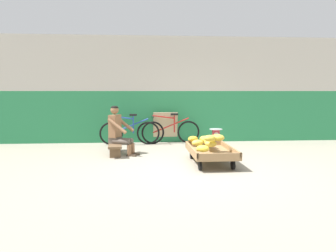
{
  "coord_description": "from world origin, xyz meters",
  "views": [
    {
      "loc": [
        -0.83,
        -5.62,
        1.48
      ],
      "look_at": [
        -0.37,
        0.75,
        0.75
      ],
      "focal_mm": 32.76,
      "sensor_mm": 36.0,
      "label": 1
    }
  ],
  "objects_px": {
    "vendor_seated": "(118,130)",
    "shopping_bag": "(214,153)",
    "bicycle_far_left": "(171,131)",
    "banana_cart": "(211,152)",
    "plastic_crate": "(216,147)",
    "bicycle_near_left": "(130,132)",
    "weighing_scale": "(216,135)",
    "sign_board": "(165,127)",
    "low_bench": "(115,146)"
  },
  "relations": [
    {
      "from": "vendor_seated",
      "to": "bicycle_far_left",
      "type": "bearing_deg",
      "value": 46.59
    },
    {
      "from": "vendor_seated",
      "to": "shopping_bag",
      "type": "relative_size",
      "value": 4.75
    },
    {
      "from": "weighing_scale",
      "to": "bicycle_near_left",
      "type": "distance_m",
      "value": 2.51
    },
    {
      "from": "vendor_seated",
      "to": "bicycle_near_left",
      "type": "distance_m",
      "value": 1.33
    },
    {
      "from": "low_bench",
      "to": "vendor_seated",
      "type": "height_order",
      "value": "vendor_seated"
    },
    {
      "from": "weighing_scale",
      "to": "vendor_seated",
      "type": "bearing_deg",
      "value": 178.27
    },
    {
      "from": "plastic_crate",
      "to": "weighing_scale",
      "type": "distance_m",
      "value": 0.3
    },
    {
      "from": "low_bench",
      "to": "sign_board",
      "type": "bearing_deg",
      "value": 51.14
    },
    {
      "from": "plastic_crate",
      "to": "bicycle_near_left",
      "type": "relative_size",
      "value": 0.22
    },
    {
      "from": "banana_cart",
      "to": "bicycle_near_left",
      "type": "bearing_deg",
      "value": 126.77
    },
    {
      "from": "weighing_scale",
      "to": "banana_cart",
      "type": "bearing_deg",
      "value": -108.37
    },
    {
      "from": "banana_cart",
      "to": "sign_board",
      "type": "bearing_deg",
      "value": 105.71
    },
    {
      "from": "weighing_scale",
      "to": "shopping_bag",
      "type": "distance_m",
      "value": 0.62
    },
    {
      "from": "plastic_crate",
      "to": "bicycle_far_left",
      "type": "bearing_deg",
      "value": 122.68
    },
    {
      "from": "banana_cart",
      "to": "bicycle_near_left",
      "type": "xyz_separation_m",
      "value": [
        -1.77,
        2.37,
        0.11
      ]
    },
    {
      "from": "bicycle_near_left",
      "to": "shopping_bag",
      "type": "height_order",
      "value": "bicycle_near_left"
    },
    {
      "from": "low_bench",
      "to": "weighing_scale",
      "type": "relative_size",
      "value": 3.74
    },
    {
      "from": "bicycle_near_left",
      "to": "vendor_seated",
      "type": "bearing_deg",
      "value": -98.26
    },
    {
      "from": "sign_board",
      "to": "low_bench",
      "type": "bearing_deg",
      "value": -128.86
    },
    {
      "from": "bicycle_near_left",
      "to": "bicycle_far_left",
      "type": "relative_size",
      "value": 1.0
    },
    {
      "from": "low_bench",
      "to": "vendor_seated",
      "type": "distance_m",
      "value": 0.38
    },
    {
      "from": "banana_cart",
      "to": "plastic_crate",
      "type": "relative_size",
      "value": 4.03
    },
    {
      "from": "plastic_crate",
      "to": "shopping_bag",
      "type": "height_order",
      "value": "plastic_crate"
    },
    {
      "from": "shopping_bag",
      "to": "sign_board",
      "type": "bearing_deg",
      "value": 113.3
    },
    {
      "from": "sign_board",
      "to": "plastic_crate",
      "type": "bearing_deg",
      "value": -57.23
    },
    {
      "from": "shopping_bag",
      "to": "weighing_scale",
      "type": "bearing_deg",
      "value": 73.93
    },
    {
      "from": "shopping_bag",
      "to": "bicycle_near_left",
      "type": "bearing_deg",
      "value": 136.31
    },
    {
      "from": "plastic_crate",
      "to": "bicycle_near_left",
      "type": "height_order",
      "value": "bicycle_near_left"
    },
    {
      "from": "weighing_scale",
      "to": "sign_board",
      "type": "relative_size",
      "value": 0.34
    },
    {
      "from": "vendor_seated",
      "to": "sign_board",
      "type": "relative_size",
      "value": 1.29
    },
    {
      "from": "bicycle_near_left",
      "to": "bicycle_far_left",
      "type": "height_order",
      "value": "same"
    },
    {
      "from": "vendor_seated",
      "to": "bicycle_far_left",
      "type": "distance_m",
      "value": 1.96
    },
    {
      "from": "bicycle_near_left",
      "to": "sign_board",
      "type": "bearing_deg",
      "value": 17.77
    },
    {
      "from": "weighing_scale",
      "to": "bicycle_far_left",
      "type": "height_order",
      "value": "bicycle_far_left"
    },
    {
      "from": "bicycle_near_left",
      "to": "bicycle_far_left",
      "type": "xyz_separation_m",
      "value": [
        1.15,
        0.12,
        0.0
      ]
    },
    {
      "from": "low_bench",
      "to": "bicycle_near_left",
      "type": "bearing_deg",
      "value": 77.96
    },
    {
      "from": "banana_cart",
      "to": "bicycle_far_left",
      "type": "bearing_deg",
      "value": 104.01
    },
    {
      "from": "shopping_bag",
      "to": "plastic_crate",
      "type": "bearing_deg",
      "value": 73.96
    },
    {
      "from": "weighing_scale",
      "to": "sign_board",
      "type": "xyz_separation_m",
      "value": [
        -1.09,
        1.69,
        -0.01
      ]
    },
    {
      "from": "weighing_scale",
      "to": "bicycle_near_left",
      "type": "bearing_deg",
      "value": 146.92
    },
    {
      "from": "banana_cart",
      "to": "bicycle_far_left",
      "type": "height_order",
      "value": "bicycle_far_left"
    },
    {
      "from": "weighing_scale",
      "to": "shopping_bag",
      "type": "height_order",
      "value": "weighing_scale"
    },
    {
      "from": "banana_cart",
      "to": "shopping_bag",
      "type": "height_order",
      "value": "banana_cart"
    },
    {
      "from": "banana_cart",
      "to": "bicycle_far_left",
      "type": "distance_m",
      "value": 2.56
    },
    {
      "from": "bicycle_far_left",
      "to": "sign_board",
      "type": "xyz_separation_m",
      "value": [
        -0.14,
        0.21,
        0.09
      ]
    },
    {
      "from": "plastic_crate",
      "to": "sign_board",
      "type": "height_order",
      "value": "sign_board"
    },
    {
      "from": "plastic_crate",
      "to": "shopping_bag",
      "type": "distance_m",
      "value": 0.52
    },
    {
      "from": "banana_cart",
      "to": "plastic_crate",
      "type": "distance_m",
      "value": 1.06
    },
    {
      "from": "vendor_seated",
      "to": "weighing_scale",
      "type": "xyz_separation_m",
      "value": [
        2.29,
        -0.07,
        -0.11
      ]
    },
    {
      "from": "weighing_scale",
      "to": "shopping_bag",
      "type": "bearing_deg",
      "value": -106.07
    }
  ]
}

